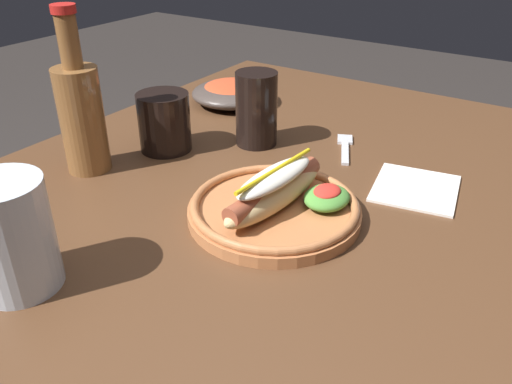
# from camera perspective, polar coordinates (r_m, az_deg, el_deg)

# --- Properties ---
(dining_table) EXTENTS (1.24, 0.82, 0.74)m
(dining_table) POSITION_cam_1_polar(r_m,az_deg,el_deg) (0.83, -1.96, -6.76)
(dining_table) COLOR #51331E
(dining_table) RESTS_ON ground_plane
(hot_dog_plate) EXTENTS (0.24, 0.24, 0.08)m
(hot_dog_plate) POSITION_cam_1_polar(r_m,az_deg,el_deg) (0.71, 2.32, -1.19)
(hot_dog_plate) COLOR #B77042
(hot_dog_plate) RESTS_ON dining_table
(fork) EXTENTS (0.12, 0.07, 0.00)m
(fork) POSITION_cam_1_polar(r_m,az_deg,el_deg) (0.94, 9.67, 4.90)
(fork) COLOR silver
(fork) RESTS_ON dining_table
(soda_cup) EXTENTS (0.09, 0.09, 0.10)m
(soda_cup) POSITION_cam_1_polar(r_m,az_deg,el_deg) (0.91, -9.96, 7.51)
(soda_cup) COLOR black
(soda_cup) RESTS_ON dining_table
(water_cup) EXTENTS (0.09, 0.09, 0.13)m
(water_cup) POSITION_cam_1_polar(r_m,az_deg,el_deg) (0.62, -25.19, -4.36)
(water_cup) COLOR silver
(water_cup) RESTS_ON dining_table
(extra_cup) EXTENTS (0.07, 0.07, 0.13)m
(extra_cup) POSITION_cam_1_polar(r_m,az_deg,el_deg) (0.92, 0.04, 9.04)
(extra_cup) COLOR black
(extra_cup) RESTS_ON dining_table
(glass_bottle) EXTENTS (0.07, 0.07, 0.26)m
(glass_bottle) POSITION_cam_1_polar(r_m,az_deg,el_deg) (0.86, -18.53, 8.22)
(glass_bottle) COLOR brown
(glass_bottle) RESTS_ON dining_table
(side_bowl) EXTENTS (0.17, 0.17, 0.05)m
(side_bowl) POSITION_cam_1_polar(r_m,az_deg,el_deg) (1.13, -2.57, 10.82)
(side_bowl) COLOR #423833
(side_bowl) RESTS_ON dining_table
(napkin) EXTENTS (0.15, 0.14, 0.00)m
(napkin) POSITION_cam_1_polar(r_m,az_deg,el_deg) (0.82, 16.98, 0.39)
(napkin) COLOR white
(napkin) RESTS_ON dining_table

